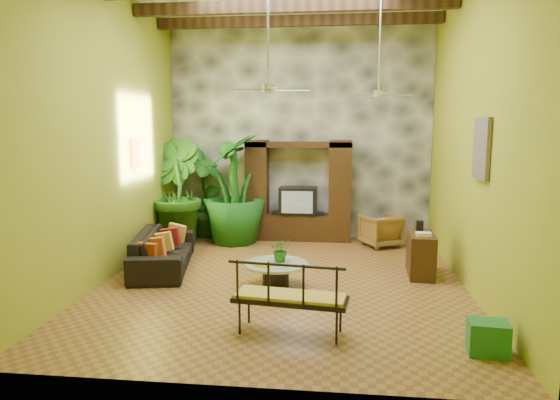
# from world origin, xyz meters

# --- Properties ---
(ground) EXTENTS (7.00, 7.00, 0.00)m
(ground) POSITION_xyz_m (0.00, 0.00, 0.00)
(ground) COLOR brown
(ground) RESTS_ON ground
(back_wall) EXTENTS (6.00, 0.02, 5.00)m
(back_wall) POSITION_xyz_m (0.00, 3.50, 2.50)
(back_wall) COLOR #999C23
(back_wall) RESTS_ON ground
(left_wall) EXTENTS (0.02, 7.00, 5.00)m
(left_wall) POSITION_xyz_m (-3.00, 0.00, 2.50)
(left_wall) COLOR #999C23
(left_wall) RESTS_ON ground
(right_wall) EXTENTS (0.02, 7.00, 5.00)m
(right_wall) POSITION_xyz_m (3.00, 0.00, 2.50)
(right_wall) COLOR #999C23
(right_wall) RESTS_ON ground
(stone_accent_wall) EXTENTS (5.98, 0.10, 4.98)m
(stone_accent_wall) POSITION_xyz_m (0.00, 3.44, 2.50)
(stone_accent_wall) COLOR #3F4147
(stone_accent_wall) RESTS_ON ground
(entertainment_center) EXTENTS (2.40, 0.55, 2.30)m
(entertainment_center) POSITION_xyz_m (0.00, 3.14, 0.97)
(entertainment_center) COLOR black
(entertainment_center) RESTS_ON ground
(ceiling_fan_front) EXTENTS (1.28, 1.28, 1.86)m
(ceiling_fan_front) POSITION_xyz_m (-0.20, -0.40, 3.40)
(ceiling_fan_front) COLOR silver
(ceiling_fan_front) RESTS_ON ceiling
(ceiling_fan_back) EXTENTS (1.28, 1.28, 1.86)m
(ceiling_fan_back) POSITION_xyz_m (1.60, 1.20, 3.40)
(ceiling_fan_back) COLOR silver
(ceiling_fan_back) RESTS_ON ceiling
(wall_art_mask) EXTENTS (0.06, 0.32, 0.55)m
(wall_art_mask) POSITION_xyz_m (-2.96, 1.00, 2.10)
(wall_art_mask) COLOR #C58B17
(wall_art_mask) RESTS_ON left_wall
(wall_art_painting) EXTENTS (0.06, 0.70, 0.90)m
(wall_art_painting) POSITION_xyz_m (2.96, -0.60, 2.30)
(wall_art_painting) COLOR #285694
(wall_art_painting) RESTS_ON right_wall
(sofa) EXTENTS (1.35, 2.47, 0.68)m
(sofa) POSITION_xyz_m (-2.30, 0.52, 0.34)
(sofa) COLOR black
(sofa) RESTS_ON ground
(wicker_armchair) EXTENTS (1.02, 1.03, 0.70)m
(wicker_armchair) POSITION_xyz_m (1.86, 2.71, 0.35)
(wicker_armchair) COLOR brown
(wicker_armchair) RESTS_ON ground
(tall_plant_a) EXTENTS (1.32, 1.41, 2.22)m
(tall_plant_a) POSITION_xyz_m (-2.21, 3.15, 1.11)
(tall_plant_a) COLOR #24691B
(tall_plant_a) RESTS_ON ground
(tall_plant_b) EXTENTS (1.66, 1.65, 2.36)m
(tall_plant_b) POSITION_xyz_m (-2.65, 2.33, 1.18)
(tall_plant_b) COLOR #235C18
(tall_plant_b) RESTS_ON ground
(tall_plant_c) EXTENTS (1.53, 1.53, 2.45)m
(tall_plant_c) POSITION_xyz_m (-1.41, 2.67, 1.22)
(tall_plant_c) COLOR #175719
(tall_plant_c) RESTS_ON ground
(coffee_table) EXTENTS (1.04, 1.04, 0.40)m
(coffee_table) POSITION_xyz_m (-0.10, -0.30, 0.26)
(coffee_table) COLOR black
(coffee_table) RESTS_ON ground
(centerpiece_plant) EXTENTS (0.42, 0.39, 0.40)m
(centerpiece_plant) POSITION_xyz_m (-0.03, -0.18, 0.60)
(centerpiece_plant) COLOR #206219
(centerpiece_plant) RESTS_ON coffee_table
(yellow_tray) EXTENTS (0.34, 0.28, 0.03)m
(yellow_tray) POSITION_xyz_m (-0.29, -0.46, 0.42)
(yellow_tray) COLOR gold
(yellow_tray) RESTS_ON coffee_table
(iron_bench) EXTENTS (1.51, 0.71, 0.57)m
(iron_bench) POSITION_xyz_m (0.31, -2.19, 0.54)
(iron_bench) COLOR black
(iron_bench) RESTS_ON ground
(side_console) EXTENTS (0.48, 0.97, 0.76)m
(side_console) POSITION_xyz_m (2.37, 0.61, 0.38)
(side_console) COLOR #331610
(side_console) RESTS_ON ground
(green_bin) EXTENTS (0.48, 0.38, 0.39)m
(green_bin) POSITION_xyz_m (2.65, -2.44, 0.20)
(green_bin) COLOR #1C6C23
(green_bin) RESTS_ON ground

